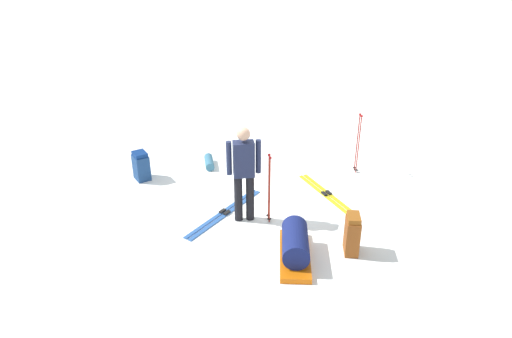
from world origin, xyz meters
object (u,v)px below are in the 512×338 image
(backpack_large_dark, at_px, (352,234))
(sleeping_mat_rolled, at_px, (209,162))
(ski_pair_near, at_px, (326,194))
(backpack_bright, at_px, (141,166))
(skier_standing, at_px, (244,170))
(gear_sled, at_px, (295,245))
(ski_poles_planted_near, at_px, (358,140))
(ski_pair_far, at_px, (225,213))
(ski_poles_planted_far, at_px, (269,185))

(backpack_large_dark, height_order, sleeping_mat_rolled, backpack_large_dark)
(ski_pair_near, distance_m, backpack_bright, 3.71)
(skier_standing, distance_m, ski_pair_near, 2.00)
(ski_pair_near, bearing_deg, gear_sled, 168.52)
(backpack_bright, xyz_separation_m, ski_poles_planted_near, (1.07, -4.26, 0.42))
(skier_standing, relative_size, ski_poles_planted_near, 1.34)
(ski_pair_near, xyz_separation_m, sleeping_mat_rolled, (0.84, 2.52, 0.08))
(ski_pair_far, bearing_deg, ski_poles_planted_near, -47.95)
(gear_sled, xyz_separation_m, sleeping_mat_rolled, (2.88, 2.10, -0.13))
(ski_pair_near, bearing_deg, backpack_large_dark, -166.35)
(ski_pair_near, height_order, sleeping_mat_rolled, sleeping_mat_rolled)
(skier_standing, xyz_separation_m, backpack_large_dark, (-0.65, -1.80, -0.63))
(backpack_bright, relative_size, ski_poles_planted_near, 0.47)
(ski_poles_planted_far, bearing_deg, gear_sled, -151.03)
(backpack_large_dark, distance_m, sleeping_mat_rolled, 3.92)
(ski_pair_far, xyz_separation_m, sleeping_mat_rolled, (1.82, 0.76, 0.08))
(ski_poles_planted_near, bearing_deg, ski_poles_planted_far, 145.10)
(ski_pair_far, relative_size, sleeping_mat_rolled, 3.37)
(skier_standing, xyz_separation_m, ski_poles_planted_near, (2.20, -1.93, -0.25))
(ski_pair_near, distance_m, sleeping_mat_rolled, 2.66)
(backpack_large_dark, distance_m, ski_poles_planted_far, 1.58)
(ski_poles_planted_far, height_order, gear_sled, ski_poles_planted_far)
(skier_standing, height_order, ski_pair_near, skier_standing)
(skier_standing, relative_size, ski_pair_near, 1.13)
(backpack_large_dark, bearing_deg, skier_standing, 70.24)
(ski_poles_planted_far, distance_m, sleeping_mat_rolled, 2.54)
(ski_pair_far, height_order, ski_poles_planted_near, ski_poles_planted_near)
(backpack_bright, distance_m, sleeping_mat_rolled, 1.44)
(skier_standing, bearing_deg, ski_pair_near, -51.33)
(backpack_large_dark, distance_m, gear_sled, 0.89)
(sleeping_mat_rolled, bearing_deg, skier_standing, -149.49)
(ski_poles_planted_far, xyz_separation_m, gear_sled, (-0.98, -0.54, -0.46))
(ski_pair_near, xyz_separation_m, ski_poles_planted_near, (1.10, -0.56, 0.69))
(backpack_bright, relative_size, gear_sled, 0.46)
(gear_sled, bearing_deg, ski_pair_far, 51.74)
(backpack_bright, bearing_deg, sleeping_mat_rolled, -55.66)
(backpack_large_dark, height_order, backpack_bright, backpack_large_dark)
(backpack_large_dark, relative_size, sleeping_mat_rolled, 1.20)
(ski_pair_far, height_order, ski_poles_planted_far, ski_poles_planted_far)
(skier_standing, relative_size, gear_sled, 1.33)
(skier_standing, bearing_deg, backpack_large_dark, -109.76)
(ski_pair_near, xyz_separation_m, gear_sled, (-2.04, 0.41, 0.21))
(gear_sled, bearing_deg, ski_poles_planted_near, -17.19)
(ski_pair_far, bearing_deg, gear_sled, -128.26)
(backpack_bright, bearing_deg, ski_pair_near, -90.54)
(skier_standing, bearing_deg, sleeping_mat_rolled, 30.51)
(ski_poles_planted_near, bearing_deg, backpack_bright, 104.08)
(backpack_bright, height_order, ski_poles_planted_far, ski_poles_planted_far)
(skier_standing, distance_m, ski_poles_planted_far, 0.50)
(ski_poles_planted_near, bearing_deg, skier_standing, 138.75)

